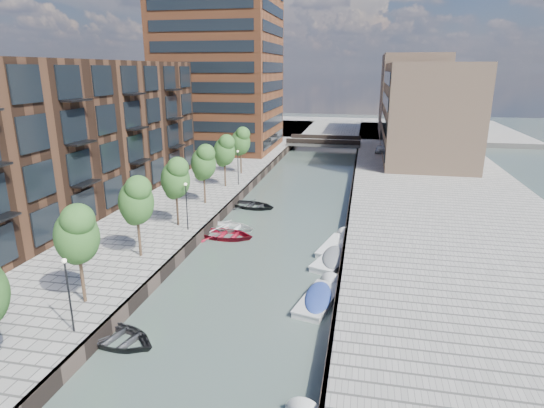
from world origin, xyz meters
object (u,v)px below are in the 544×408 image
(tree_3, at_px, (175,177))
(motorboat_4, at_px, (336,258))
(motorboat_3, at_px, (321,297))
(sloop_0, at_px, (118,342))
(tree_1, at_px, (76,233))
(sloop_3, at_px, (228,230))
(sloop_4, at_px, (253,208))
(bridge, at_px, (324,142))
(tree_5, at_px, (224,150))
(motorboat_2, at_px, (339,245))
(tree_6, at_px, (241,141))
(sloop_2, at_px, (225,238))
(tree_2, at_px, (136,199))
(tree_4, at_px, (203,161))
(sloop_1, at_px, (116,343))
(car, at_px, (380,149))

(tree_3, distance_m, motorboat_4, 15.20)
(motorboat_3, bearing_deg, sloop_0, -146.48)
(tree_1, xyz_separation_m, sloop_3, (3.88, 16.29, -5.31))
(motorboat_4, bearing_deg, sloop_4, 128.49)
(bridge, xyz_separation_m, tree_5, (-8.50, -33.00, 3.92))
(tree_1, height_order, sloop_0, tree_1)
(sloop_3, bearing_deg, motorboat_2, -95.76)
(sloop_0, bearing_deg, sloop_4, 12.66)
(tree_6, height_order, sloop_2, tree_6)
(sloop_0, xyz_separation_m, motorboat_4, (10.87, 13.35, 0.22))
(tree_3, bearing_deg, tree_2, -90.00)
(tree_4, relative_size, sloop_4, 1.20)
(tree_4, height_order, motorboat_3, tree_4)
(sloop_1, height_order, sloop_3, sloop_3)
(tree_6, relative_size, motorboat_4, 1.04)
(tree_1, bearing_deg, tree_2, 90.00)
(tree_4, bearing_deg, motorboat_4, -34.66)
(tree_1, height_order, motorboat_3, tree_1)
(tree_2, height_order, sloop_3, tree_2)
(sloop_1, relative_size, motorboat_4, 0.75)
(tree_2, distance_m, car, 50.71)
(tree_4, xyz_separation_m, motorboat_4, (14.06, -9.72, -5.09))
(sloop_0, bearing_deg, sloop_1, 160.00)
(sloop_2, bearing_deg, motorboat_4, -100.68)
(tree_2, bearing_deg, tree_4, 90.00)
(car, bearing_deg, tree_6, -128.46)
(tree_2, relative_size, tree_6, 1.00)
(sloop_4, distance_m, motorboat_4, 15.52)
(sloop_3, bearing_deg, motorboat_4, -110.51)
(tree_6, relative_size, sloop_3, 1.20)
(tree_3, distance_m, motorboat_3, 17.15)
(tree_5, xyz_separation_m, motorboat_4, (14.06, -16.72, -5.09))
(motorboat_3, relative_size, car, 1.60)
(sloop_0, relative_size, sloop_2, 0.94)
(tree_3, height_order, sloop_2, tree_3)
(sloop_0, relative_size, motorboat_3, 0.88)
(tree_2, height_order, sloop_1, tree_2)
(tree_1, xyz_separation_m, tree_5, (0.00, 28.00, 0.00))
(tree_1, relative_size, car, 1.74)
(motorboat_3, bearing_deg, motorboat_4, 85.19)
(car, bearing_deg, tree_3, -109.35)
(sloop_0, bearing_deg, car, 0.46)
(tree_1, bearing_deg, motorboat_3, 19.42)
(bridge, xyz_separation_m, motorboat_4, (5.56, -49.72, -1.17))
(tree_5, height_order, sloop_2, tree_5)
(tree_2, relative_size, tree_4, 1.00)
(tree_4, height_order, tree_6, same)
(motorboat_3, xyz_separation_m, car, (4.68, 49.42, 1.37))
(tree_3, xyz_separation_m, sloop_4, (4.41, 9.42, -5.31))
(bridge, height_order, sloop_4, bridge)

